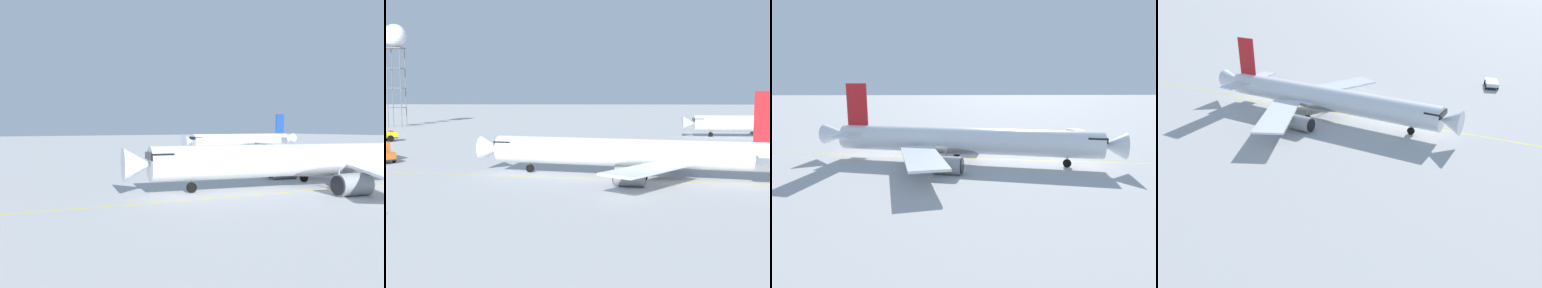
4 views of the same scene
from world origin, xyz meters
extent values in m
plane|color=#B2B2B2|center=(0.00, 0.00, 0.00)|extent=(600.00, 600.00, 0.00)
cylinder|color=white|center=(-1.44, 3.71, 3.15)|extent=(12.31, 37.00, 3.65)
cone|color=white|center=(3.22, 22.94, 3.15)|extent=(4.08, 3.73, 3.47)
cone|color=white|center=(-6.18, -15.82, 3.45)|extent=(3.96, 4.62, 3.10)
cube|color=black|center=(2.71, 20.80, 3.97)|extent=(3.58, 3.06, 0.70)
ellipsoid|color=gray|center=(-1.88, 1.90, 2.14)|extent=(6.35, 13.78, 2.01)
cube|color=red|center=(-5.30, -12.19, 8.06)|extent=(0.99, 3.17, 6.18)
cube|color=white|center=(-8.44, -11.43, 3.88)|extent=(5.47, 3.71, 0.20)
cube|color=white|center=(-2.16, -12.95, 3.88)|extent=(5.47, 3.71, 0.20)
cube|color=white|center=(-10.58, 2.49, 2.51)|extent=(13.25, 11.95, 0.28)
cube|color=white|center=(6.12, -1.56, 2.51)|extent=(14.15, 7.09, 0.28)
cylinder|color=gray|center=(-7.99, 4.53, 1.11)|extent=(3.06, 3.95, 2.30)
cylinder|color=black|center=(-7.57, 6.28, 1.11)|extent=(1.94, 0.61, 1.96)
cylinder|color=gray|center=(4.76, 1.44, 1.11)|extent=(3.06, 3.95, 2.30)
cylinder|color=black|center=(5.19, 3.19, 1.11)|extent=(1.94, 0.61, 1.96)
cylinder|color=#9EA0A5|center=(1.89, 17.44, 1.53)|extent=(0.20, 0.20, 1.96)
cylinder|color=black|center=(1.89, 17.44, 0.55)|extent=(0.55, 1.14, 1.10)
cylinder|color=#9EA0A5|center=(-5.01, 2.66, 1.53)|extent=(0.20, 0.20, 1.96)
cylinder|color=black|center=(-5.01, 2.66, 0.55)|extent=(0.55, 1.14, 1.10)
cylinder|color=#9EA0A5|center=(1.26, 1.14, 1.53)|extent=(0.20, 0.20, 1.96)
cylinder|color=black|center=(1.26, 1.14, 0.55)|extent=(0.55, 1.14, 1.10)
cube|color=#232326|center=(-26.04, 29.16, 0.50)|extent=(5.01, 2.16, 0.20)
cube|color=white|center=(-27.75, 29.04, 0.88)|extent=(1.61, 2.25, 0.55)
cube|color=black|center=(-28.38, 28.99, 0.96)|extent=(0.20, 1.81, 0.31)
cube|color=white|center=(-25.21, 29.21, 0.95)|extent=(3.37, 2.37, 0.70)
cylinder|color=black|center=(-27.68, 27.96, 0.40)|extent=(0.82, 0.33, 0.80)
cylinder|color=black|center=(-27.82, 30.11, 0.40)|extent=(0.82, 0.33, 0.80)
cylinder|color=black|center=(-24.41, 28.19, 0.40)|extent=(0.82, 0.33, 0.80)
cylinder|color=black|center=(-24.55, 30.34, 0.40)|extent=(0.82, 0.33, 0.80)
cube|color=yellow|center=(-4.66, -0.50, 0.00)|extent=(20.93, 126.15, 0.01)
camera|label=1|loc=(-31.42, 37.82, 6.83)|focal=34.98mm
camera|label=2|loc=(-67.62, 9.10, 11.46)|focal=48.15mm
camera|label=3|loc=(43.96, 2.16, 10.99)|focal=30.44mm
camera|label=4|loc=(59.35, 24.52, 24.59)|focal=39.81mm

